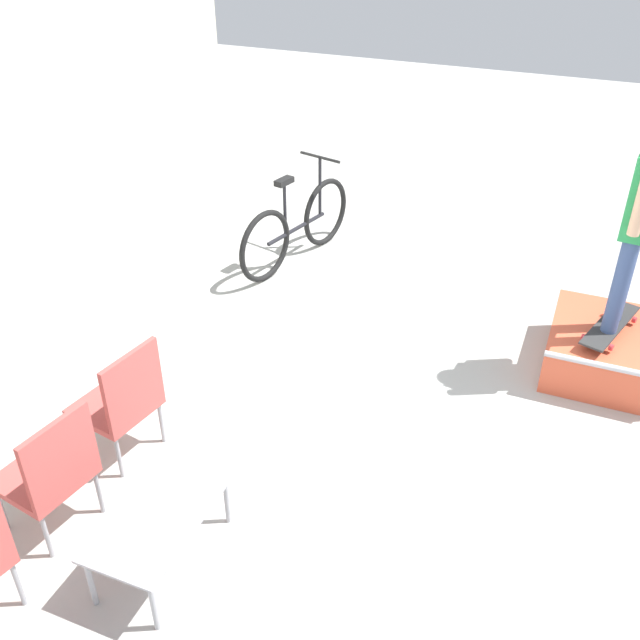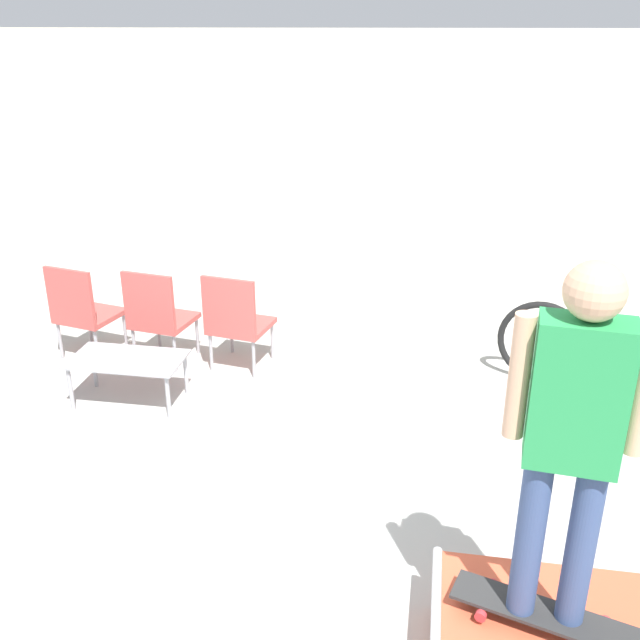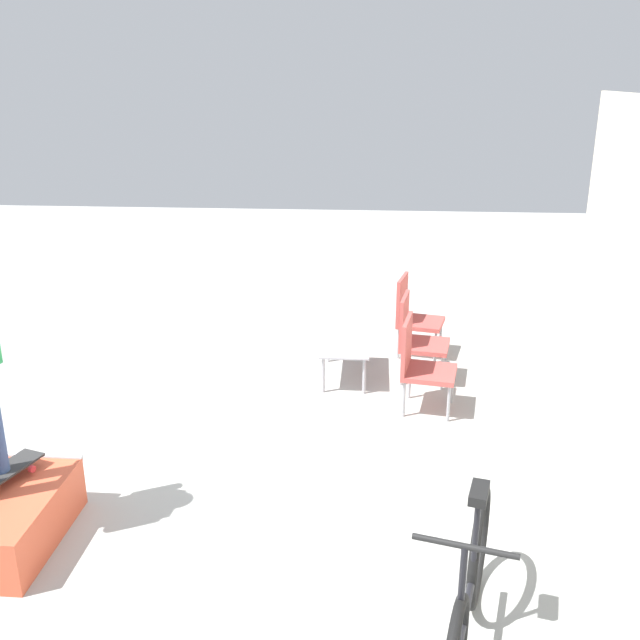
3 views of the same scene
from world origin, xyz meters
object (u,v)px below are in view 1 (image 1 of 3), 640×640
patio_chair_center (51,470)px  skateboard_on_ramp (610,325)px  skate_ramp_box (607,350)px  person_skater (640,212)px  bicycle (297,227)px  patio_chair_right (123,399)px  coffee_table (159,519)px

patio_chair_center → skateboard_on_ramp: bearing=144.3°
skate_ramp_box → skateboard_on_ramp: skateboard_on_ramp is taller
person_skater → bicycle: 3.58m
patio_chair_center → bicycle: 4.07m
skateboard_on_ramp → patio_chair_right: size_ratio=0.92×
patio_chair_center → patio_chair_right: 0.76m
coffee_table → patio_chair_center: bearing=91.2°
person_skater → coffee_table: size_ratio=1.80×
coffee_table → bicycle: bearing=12.1°
patio_chair_center → coffee_table: bearing=100.7°
skate_ramp_box → bicycle: (0.84, 3.31, 0.21)m
skate_ramp_box → skateboard_on_ramp: bearing=154.2°
bicycle → patio_chair_right: bearing=-164.1°
person_skater → skateboard_on_ramp: bearing=0.0°
skateboard_on_ramp → person_skater: size_ratio=0.51×
person_skater → patio_chair_center: bearing=141.0°
skateboard_on_ramp → bicycle: bearing=92.0°
skate_ramp_box → patio_chair_right: patio_chair_right is taller
skate_ramp_box → person_skater: size_ratio=0.66×
person_skater → coffee_table: 4.13m
coffee_table → patio_chair_center: patio_chair_center is taller
patio_chair_right → skateboard_on_ramp: bearing=136.8°
coffee_table → bicycle: (4.05, 0.87, 0.04)m
skate_ramp_box → coffee_table: skate_ramp_box is taller
person_skater → skate_ramp_box: bearing=-19.6°
person_skater → patio_chair_center: person_skater is taller
skateboard_on_ramp → person_skater: bearing=0.0°
skateboard_on_ramp → bicycle: (0.90, 3.28, -0.07)m
coffee_table → patio_chair_right: size_ratio=1.01×
skateboard_on_ramp → patio_chair_center: 4.49m
skate_ramp_box → skateboard_on_ramp: size_ratio=1.29×
skate_ramp_box → person_skater: person_skater is taller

